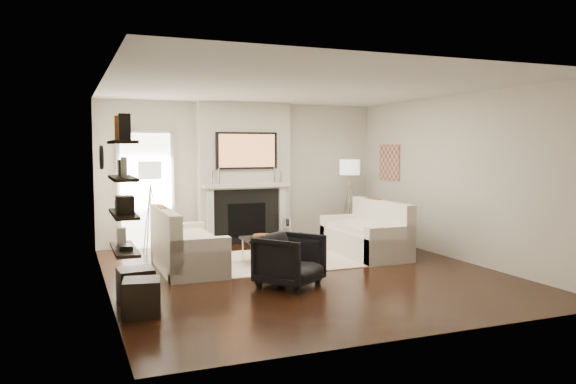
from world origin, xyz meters
name	(u,v)px	position (x,y,z in m)	size (l,w,h in m)	color
room_envelope	(303,181)	(0.00, 0.00, 1.35)	(6.00, 6.00, 6.00)	black
chimney_breast	(244,173)	(0.00, 2.88, 1.35)	(1.80, 0.25, 2.70)	silver
fireplace_surround	(247,216)	(0.00, 2.74, 0.52)	(1.30, 0.02, 1.04)	black
firebox	(247,220)	(0.00, 2.73, 0.45)	(0.75, 0.02, 0.65)	black
mantel_pilaster_l	(210,217)	(-0.72, 2.71, 0.55)	(0.12, 0.08, 1.10)	white
mantel_pilaster_r	(282,213)	(0.72, 2.71, 0.55)	(0.12, 0.08, 1.10)	white
mantel_shelf	(247,185)	(0.00, 2.69, 1.12)	(1.70, 0.18, 0.07)	white
tv_body	(247,151)	(0.00, 2.71, 1.78)	(1.20, 0.06, 0.70)	black
tv_screen	(247,151)	(0.00, 2.68, 1.78)	(1.10, 0.01, 0.62)	#BF723F
candlestick_l_tall	(219,176)	(-0.55, 2.70, 1.30)	(0.04, 0.04, 0.30)	silver
candlestick_l_short	(212,178)	(-0.68, 2.70, 1.27)	(0.04, 0.04, 0.24)	silver
candlestick_r_tall	(274,175)	(0.55, 2.70, 1.30)	(0.04, 0.04, 0.30)	silver
candlestick_r_short	(281,177)	(0.68, 2.70, 1.27)	(0.04, 0.04, 0.24)	silver
hallway_panel	(146,191)	(-1.85, 2.98, 1.05)	(0.90, 0.02, 2.10)	white
door_trim_l	(119,192)	(-2.33, 2.96, 1.05)	(0.06, 0.06, 2.16)	white
door_trim_r	(173,190)	(-1.37, 2.96, 1.05)	(0.06, 0.06, 2.16)	white
door_trim_top	(145,131)	(-1.85, 2.96, 2.13)	(1.02, 0.06, 0.06)	white
rug	(279,260)	(0.00, 0.99, 0.01)	(2.60, 2.00, 0.01)	beige
loveseat_left_base	(188,256)	(-1.52, 0.86, 0.21)	(0.85, 1.80, 0.42)	white
loveseat_left_back	(165,236)	(-1.86, 0.86, 0.53)	(0.18, 1.80, 0.80)	white
loveseat_left_arm_n	(200,260)	(-1.52, 0.05, 0.30)	(0.85, 0.18, 0.60)	white
loveseat_left_arm_s	(178,241)	(-1.52, 1.67, 0.30)	(0.85, 0.18, 0.60)	white
loveseat_left_cushion	(191,238)	(-1.47, 0.86, 0.47)	(0.63, 1.44, 0.10)	white
pillow_left_orange	(162,220)	(-1.86, 1.16, 0.73)	(0.10, 0.42, 0.42)	#974C12
pillow_left_charcoal	(169,226)	(-1.86, 0.56, 0.72)	(0.10, 0.40, 0.40)	black
loveseat_right_base	(365,243)	(1.52, 0.87, 0.21)	(0.85, 1.80, 0.42)	white
loveseat_right_back	(382,224)	(1.86, 0.87, 0.53)	(0.18, 1.80, 0.80)	white
loveseat_right_arm_n	(390,245)	(1.52, 0.06, 0.30)	(0.85, 0.18, 0.60)	white
loveseat_right_arm_s	(343,231)	(1.52, 1.68, 0.30)	(0.85, 0.18, 0.60)	white
loveseat_right_cushion	(362,228)	(1.47, 0.87, 0.47)	(0.63, 1.44, 0.10)	white
pillow_right_orange	(373,210)	(1.86, 1.17, 0.73)	(0.10, 0.42, 0.42)	#974C12
pillow_right_charcoal	(391,214)	(1.86, 0.57, 0.72)	(0.10, 0.40, 0.40)	black
coffee_table	(277,238)	(-0.10, 0.85, 0.40)	(1.10, 0.55, 0.04)	black
coffee_leg_nw	(251,255)	(-0.60, 0.63, 0.19)	(0.02, 0.02, 0.38)	silver
coffee_leg_ne	(311,251)	(0.40, 0.63, 0.19)	(0.02, 0.02, 0.38)	silver
coffee_leg_sw	(243,250)	(-0.60, 1.07, 0.19)	(0.02, 0.02, 0.38)	silver
coffee_leg_se	(300,246)	(0.40, 1.07, 0.19)	(0.02, 0.02, 0.38)	silver
hurricane_glass	(285,227)	(0.05, 0.85, 0.56)	(0.16, 0.16, 0.29)	white
hurricane_candle	(285,231)	(0.05, 0.85, 0.50)	(0.10, 0.10, 0.15)	white
copper_bowl	(262,236)	(-0.35, 0.85, 0.45)	(0.28, 0.28, 0.05)	#C06120
armchair	(290,258)	(-0.47, -0.65, 0.38)	(0.74, 0.69, 0.76)	black
lamp_left_post	(151,219)	(-1.85, 2.41, 0.60)	(0.02, 0.02, 1.20)	silver
lamp_left_shade	(150,170)	(-1.85, 2.41, 1.45)	(0.40, 0.40, 0.30)	white
lamp_left_leg_a	(157,219)	(-1.74, 2.41, 0.60)	(0.02, 0.02, 1.25)	silver
lamp_left_leg_b	(147,218)	(-1.91, 2.51, 0.60)	(0.02, 0.02, 1.25)	silver
lamp_left_leg_c	(148,220)	(-1.91, 2.32, 0.60)	(0.02, 0.02, 1.25)	silver
lamp_right_post	(349,210)	(2.05, 2.43, 0.60)	(0.02, 0.02, 1.20)	silver
lamp_right_shade	(350,167)	(2.05, 2.43, 1.45)	(0.40, 0.40, 0.30)	white
lamp_right_leg_a	(354,209)	(2.16, 2.43, 0.60)	(0.02, 0.02, 1.25)	silver
lamp_right_leg_b	(345,209)	(2.00, 2.53, 0.60)	(0.02, 0.02, 1.25)	silver
lamp_right_leg_c	(349,210)	(1.99, 2.33, 0.60)	(0.02, 0.02, 1.25)	silver
console_top	(384,204)	(2.57, 1.97, 0.73)	(0.35, 1.20, 0.04)	black
console_leg_n	(399,227)	(2.57, 1.42, 0.35)	(0.30, 0.04, 0.71)	black
console_leg_s	(370,220)	(2.57, 2.52, 0.35)	(0.30, 0.04, 0.71)	black
wall_art	(389,162)	(2.73, 2.05, 1.55)	(0.03, 0.70, 0.70)	#BC755E
shelf_bottom	(124,249)	(-2.62, -1.00, 0.70)	(0.25, 1.00, 0.04)	black
shelf_lower	(124,214)	(-2.62, -1.00, 1.10)	(0.25, 1.00, 0.04)	black
shelf_upper	(123,178)	(-2.62, -1.00, 1.50)	(0.25, 1.00, 0.04)	black
shelf_top	(122,142)	(-2.62, -1.00, 1.90)	(0.25, 1.00, 0.04)	black
decor_magfile_a	(125,127)	(-2.62, -1.33, 2.06)	(0.12, 0.10, 0.28)	black
decor_magfile_b	(120,128)	(-2.62, -0.86, 2.06)	(0.12, 0.10, 0.28)	#974C12
decor_frame_a	(124,167)	(-2.62, -1.16, 1.63)	(0.04, 0.30, 0.22)	white
decor_frame_b	(120,168)	(-2.62, -0.67, 1.61)	(0.04, 0.22, 0.18)	black
decor_wine_rack	(125,205)	(-2.62, -1.18, 1.22)	(0.18, 0.25, 0.20)	black
decor_box_small	(122,206)	(-2.62, -0.83, 1.18)	(0.15, 0.12, 0.12)	black
decor_books	(125,247)	(-2.62, -1.13, 0.74)	(0.14, 0.20, 0.05)	black
decor_box_tall	(121,235)	(-2.62, -0.67, 0.81)	(0.10, 0.10, 0.18)	white
clock_rim	(101,157)	(-2.73, 0.90, 1.70)	(0.34, 0.34, 0.04)	black
clock_face	(103,157)	(-2.71, 0.90, 1.70)	(0.29, 0.29, 0.01)	white
ottoman_near	(136,285)	(-2.47, -0.67, 0.20)	(0.40, 0.40, 0.40)	black
ottoman_far	(142,297)	(-2.47, -1.26, 0.20)	(0.40, 0.40, 0.40)	black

